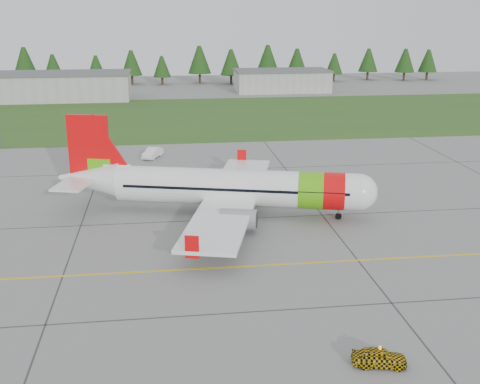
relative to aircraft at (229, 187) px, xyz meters
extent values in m
plane|color=gray|center=(-0.20, -21.62, -2.98)|extent=(320.00, 320.00, 0.00)
cylinder|color=white|center=(0.80, -0.21, 0.04)|extent=(25.42, 10.24, 3.80)
sphere|color=white|center=(13.02, -3.50, 0.04)|extent=(3.80, 3.80, 3.80)
cone|color=white|center=(-14.71, 3.96, 0.38)|extent=(7.57, 5.44, 3.80)
cube|color=black|center=(13.30, -3.58, 0.38)|extent=(2.16, 2.85, 0.55)
cylinder|color=#54B50D|center=(8.32, -2.24, 0.04)|extent=(3.45, 4.40, 3.88)
cylinder|color=red|center=(10.57, -2.85, 0.04)|extent=(3.07, 4.30, 3.88)
cube|color=white|center=(0.33, -0.09, -1.03)|extent=(13.26, 31.47, 0.35)
cube|color=red|center=(3.41, 15.11, -0.49)|extent=(1.17, 0.47, 1.95)
cube|color=red|center=(-4.63, -14.78, -0.49)|extent=(1.17, 0.47, 1.95)
cylinder|color=gray|center=(3.13, 4.70, -1.56)|extent=(3.91, 2.88, 2.04)
cylinder|color=gray|center=(0.35, -5.64, -1.56)|extent=(3.91, 2.88, 2.04)
cube|color=red|center=(-14.52, 3.91, 3.64)|extent=(4.41, 1.50, 7.40)
cube|color=#54B50D|center=(-13.49, 3.63, 1.50)|extent=(2.55, 1.05, 2.34)
cube|color=white|center=(-15.18, 4.08, 0.63)|extent=(5.92, 11.62, 0.21)
cylinder|color=slate|center=(11.14, -3.00, -2.29)|extent=(0.18, 0.18, 1.36)
cylinder|color=black|center=(11.14, -3.00, -2.64)|extent=(0.71, 0.44, 0.66)
cylinder|color=slate|center=(0.10, 2.80, -2.05)|extent=(0.21, 0.21, 1.85)
cylinder|color=black|center=(-0.28, 2.90, -2.47)|extent=(1.09, 0.69, 1.01)
cylinder|color=slate|center=(-1.32, -2.47, -2.05)|extent=(0.21, 0.21, 1.85)
cylinder|color=black|center=(-1.70, -2.37, -2.47)|extent=(1.09, 0.69, 1.01)
imported|color=yellow|center=(6.00, -29.32, -1.30)|extent=(1.39, 1.55, 3.35)
imported|color=white|center=(-8.27, 26.48, -0.69)|extent=(2.06, 2.01, 4.57)
cube|color=#30561E|center=(-0.20, 60.38, -2.96)|extent=(320.00, 50.00, 0.03)
cube|color=gold|center=(-0.20, -13.62, -2.96)|extent=(120.00, 0.25, 0.02)
cube|color=#A8A8A3|center=(-30.20, 88.38, 0.02)|extent=(32.00, 14.00, 6.00)
cube|color=#A8A8A3|center=(24.80, 96.38, -0.38)|extent=(24.00, 12.00, 5.20)
camera|label=1|loc=(-6.59, -60.10, 18.04)|focal=45.00mm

